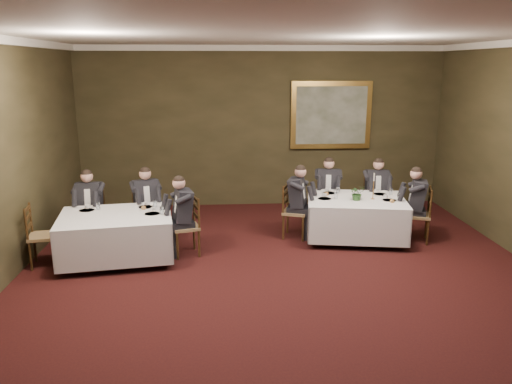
{
  "coord_description": "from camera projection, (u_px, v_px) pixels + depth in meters",
  "views": [
    {
      "loc": [
        -0.83,
        -5.99,
        3.1
      ],
      "look_at": [
        -0.35,
        1.62,
        1.15
      ],
      "focal_mm": 35.0,
      "sensor_mm": 36.0,
      "label": 1
    }
  ],
  "objects": [
    {
      "name": "ground",
      "position": [
        290.0,
        306.0,
        6.61
      ],
      "size": [
        10.0,
        10.0,
        0.0
      ],
      "primitive_type": "plane",
      "color": "black",
      "rests_on": "ground"
    },
    {
      "name": "ceiling",
      "position": [
        295.0,
        29.0,
        5.74
      ],
      "size": [
        8.0,
        10.0,
        0.1
      ],
      "primitive_type": "cube",
      "color": "silver",
      "rests_on": "back_wall"
    },
    {
      "name": "back_wall",
      "position": [
        262.0,
        128.0,
        11.01
      ],
      "size": [
        8.0,
        0.1,
        3.5
      ],
      "primitive_type": "cube",
      "color": "#2D2916",
      "rests_on": "ground"
    },
    {
      "name": "crown_molding",
      "position": [
        295.0,
        34.0,
        5.76
      ],
      "size": [
        8.0,
        10.0,
        0.12
      ],
      "color": "white",
      "rests_on": "back_wall"
    },
    {
      "name": "table_main",
      "position": [
        356.0,
        215.0,
        9.04
      ],
      "size": [
        1.93,
        1.59,
        0.67
      ],
      "rotation": [
        0.0,
        0.0,
        -0.16
      ],
      "color": "black",
      "rests_on": "ground"
    },
    {
      "name": "table_second",
      "position": [
        116.0,
        233.0,
        8.07
      ],
      "size": [
        1.95,
        1.59,
        0.67
      ],
      "rotation": [
        0.0,
        0.0,
        0.14
      ],
      "color": "black",
      "rests_on": "ground"
    },
    {
      "name": "chair_main_backleft",
      "position": [
        327.0,
        209.0,
        9.98
      ],
      "size": [
        0.5,
        0.49,
        1.0
      ],
      "rotation": [
        0.0,
        0.0,
        2.97
      ],
      "color": "olive",
      "rests_on": "ground"
    },
    {
      "name": "diner_main_backleft",
      "position": [
        328.0,
        199.0,
        9.92
      ],
      "size": [
        0.47,
        0.54,
        1.35
      ],
      "rotation": [
        0.0,
        0.0,
        2.97
      ],
      "color": "black",
      "rests_on": "chair_main_backleft"
    },
    {
      "name": "chair_main_backright",
      "position": [
        375.0,
        211.0,
        9.9
      ],
      "size": [
        0.46,
        0.44,
        1.0
      ],
      "rotation": [
        0.0,
        0.0,
        3.09
      ],
      "color": "olive",
      "rests_on": "ground"
    },
    {
      "name": "diner_main_backright",
      "position": [
        375.0,
        200.0,
        9.83
      ],
      "size": [
        0.43,
        0.5,
        1.35
      ],
      "rotation": [
        0.0,
        0.0,
        3.09
      ],
      "color": "black",
      "rests_on": "chair_main_backright"
    },
    {
      "name": "chair_main_endleft",
      "position": [
        294.0,
        222.0,
        9.18
      ],
      "size": [
        0.54,
        0.55,
        1.0
      ],
      "rotation": [
        0.0,
        0.0,
        -1.9
      ],
      "color": "olive",
      "rests_on": "ground"
    },
    {
      "name": "diner_main_endleft",
      "position": [
        295.0,
        210.0,
        9.12
      ],
      "size": [
        0.58,
        0.53,
        1.35
      ],
      "rotation": [
        0.0,
        0.0,
        -1.9
      ],
      "color": "black",
      "rests_on": "chair_main_endleft"
    },
    {
      "name": "chair_main_endright",
      "position": [
        417.0,
        226.0,
        8.97
      ],
      "size": [
        0.54,
        0.55,
        1.0
      ],
      "rotation": [
        0.0,
        0.0,
        1.25
      ],
      "color": "olive",
      "rests_on": "ground"
    },
    {
      "name": "diner_main_endright",
      "position": [
        418.0,
        214.0,
        8.92
      ],
      "size": [
        0.58,
        0.53,
        1.35
      ],
      "rotation": [
        0.0,
        0.0,
        1.25
      ],
      "color": "black",
      "rests_on": "chair_main_endright"
    },
    {
      "name": "chair_sec_backleft",
      "position": [
        93.0,
        228.0,
        8.88
      ],
      "size": [
        0.45,
        0.43,
        1.0
      ],
      "rotation": [
        0.0,
        0.0,
        3.13
      ],
      "color": "olive",
      "rests_on": "ground"
    },
    {
      "name": "diner_sec_backleft",
      "position": [
        91.0,
        216.0,
        8.81
      ],
      "size": [
        0.42,
        0.49,
        1.35
      ],
      "rotation": [
        0.0,
        0.0,
        3.13
      ],
      "color": "black",
      "rests_on": "chair_sec_backleft"
    },
    {
      "name": "chair_sec_backright",
      "position": [
        147.0,
        224.0,
        9.07
      ],
      "size": [
        0.56,
        0.54,
        1.0
      ],
      "rotation": [
        0.0,
        0.0,
        3.48
      ],
      "color": "olive",
      "rests_on": "ground"
    },
    {
      "name": "diner_sec_backright",
      "position": [
        146.0,
        212.0,
        9.0
      ],
      "size": [
        0.54,
        0.59,
        1.35
      ],
      "rotation": [
        0.0,
        0.0,
        3.48
      ],
      "color": "black",
      "rests_on": "chair_sec_backright"
    },
    {
      "name": "chair_sec_endright",
      "position": [
        187.0,
        238.0,
        8.33
      ],
      "size": [
        0.52,
        0.54,
        1.0
      ],
      "rotation": [
        0.0,
        0.0,
        1.85
      ],
      "color": "olive",
      "rests_on": "ground"
    },
    {
      "name": "diner_sec_endright",
      "position": [
        185.0,
        225.0,
        8.27
      ],
      "size": [
        0.57,
        0.52,
        1.35
      ],
      "rotation": [
        0.0,
        0.0,
        1.85
      ],
      "color": "black",
      "rests_on": "chair_sec_endright"
    },
    {
      "name": "chair_sec_endleft",
      "position": [
        44.0,
        248.0,
        7.88
      ],
      "size": [
        0.49,
        0.51,
        1.0
      ],
      "rotation": [
        0.0,
        0.0,
        -1.4
      ],
      "color": "olive",
      "rests_on": "ground"
    },
    {
      "name": "centerpiece",
      "position": [
        357.0,
        192.0,
        8.82
      ],
      "size": [
        0.31,
        0.28,
        0.29
      ],
      "primitive_type": "imported",
      "rotation": [
        0.0,
        0.0,
        0.27
      ],
      "color": "#2D5926",
      "rests_on": "table_main"
    },
    {
      "name": "candlestick",
      "position": [
        373.0,
        189.0,
        8.89
      ],
      "size": [
        0.07,
        0.07,
        0.49
      ],
      "color": "#BB8139",
      "rests_on": "table_main"
    },
    {
      "name": "place_setting_table_main",
      "position": [
        332.0,
        191.0,
        9.37
      ],
      "size": [
        0.33,
        0.31,
        0.14
      ],
      "color": "white",
      "rests_on": "table_main"
    },
    {
      "name": "place_setting_table_second",
      "position": [
        90.0,
        208.0,
        8.27
      ],
      "size": [
        0.33,
        0.31,
        0.14
      ],
      "color": "white",
      "rests_on": "table_second"
    },
    {
      "name": "painting",
      "position": [
        331.0,
        115.0,
        10.98
      ],
      "size": [
        1.78,
        0.09,
        1.48
      ],
      "color": "gold",
      "rests_on": "back_wall"
    }
  ]
}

